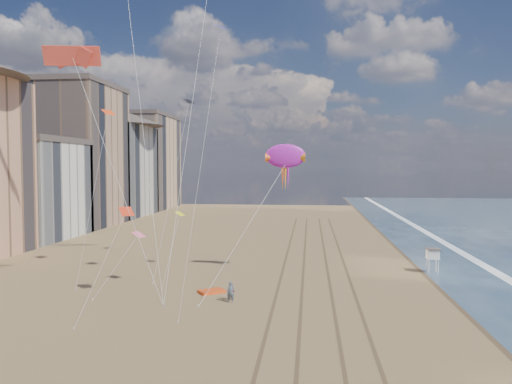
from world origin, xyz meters
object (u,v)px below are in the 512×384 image
grounded_kite (212,291)px  kite_flyer_b (232,292)px  show_kite (285,156)px  kite_flyer_a (231,292)px  lifeguard_stand (433,254)px

grounded_kite → kite_flyer_b: size_ratio=1.52×
show_kite → kite_flyer_a: show_kite is taller
lifeguard_stand → grounded_kite: 26.13m
show_kite → kite_flyer_b: 17.24m
grounded_kite → kite_flyer_a: bearing=-89.4°
lifeguard_stand → grounded_kite: bearing=-153.6°
grounded_kite → kite_flyer_b: kite_flyer_b is taller
lifeguard_stand → show_kite: 20.29m
show_kite → kite_flyer_a: (-4.26, -11.73, -12.32)m
grounded_kite → kite_flyer_b: (2.35, -2.56, 0.65)m
lifeguard_stand → kite_flyer_a: size_ratio=1.47×
lifeguard_stand → kite_flyer_b: 25.34m
lifeguard_stand → show_kite: bearing=-169.7°
kite_flyer_a → kite_flyer_b: 0.66m
lifeguard_stand → show_kite: show_kite is taller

